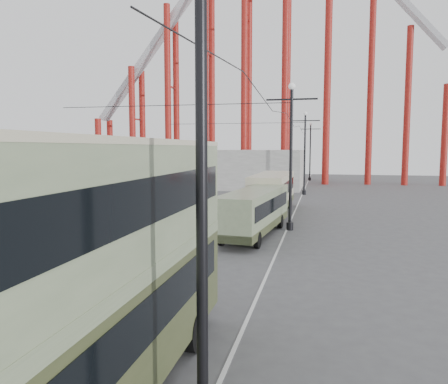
% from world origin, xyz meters
% --- Properties ---
extents(ground, '(160.00, 160.00, 0.00)m').
position_xyz_m(ground, '(0.00, 0.00, 0.00)').
color(ground, '#4B4B4E').
rests_on(ground, ground).
extents(road_markings, '(12.52, 120.00, 0.01)m').
position_xyz_m(road_markings, '(-0.86, 19.70, 0.01)').
color(road_markings, silver).
rests_on(road_markings, ground).
extents(lamp_post_mid, '(3.20, 0.44, 9.32)m').
position_xyz_m(lamp_post_mid, '(5.60, 18.00, 4.68)').
color(lamp_post_mid, black).
rests_on(lamp_post_mid, ground).
extents(lamp_post_far, '(3.20, 0.44, 9.32)m').
position_xyz_m(lamp_post_far, '(5.60, 40.00, 4.68)').
color(lamp_post_far, black).
rests_on(lamp_post_far, ground).
extents(lamp_post_distant, '(3.20, 0.44, 9.32)m').
position_xyz_m(lamp_post_distant, '(5.60, 62.00, 4.68)').
color(lamp_post_distant, black).
rests_on(lamp_post_distant, ground).
extents(roller_coaster, '(52.95, 5.00, 55.48)m').
position_xyz_m(roller_coaster, '(-2.49, 56.89, 22.92)').
color(roller_coaster, maroon).
rests_on(roller_coaster, ground).
extents(fairground_shed, '(22.00, 10.00, 5.00)m').
position_xyz_m(fairground_shed, '(-6.00, 47.00, 2.50)').
color(fairground_shed, gray).
rests_on(fairground_shed, ground).
extents(double_decker_bus, '(2.62, 10.16, 5.45)m').
position_xyz_m(double_decker_bus, '(3.25, -2.38, 3.05)').
color(double_decker_bus, '#363E21').
rests_on(double_decker_bus, ground).
extents(single_decker_green, '(3.21, 9.89, 2.75)m').
position_xyz_m(single_decker_green, '(3.65, 15.76, 1.55)').
color(single_decker_green, '#6D7E5C').
rests_on(single_decker_green, ground).
extents(single_decker_cream, '(2.79, 10.27, 3.18)m').
position_xyz_m(single_decker_cream, '(3.66, 25.26, 1.79)').
color(single_decker_cream, '#BEB898').
rests_on(single_decker_cream, ground).
extents(pedestrian, '(0.76, 0.71, 1.74)m').
position_xyz_m(pedestrian, '(2.18, 6.76, 0.87)').
color(pedestrian, black).
rests_on(pedestrian, ground).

